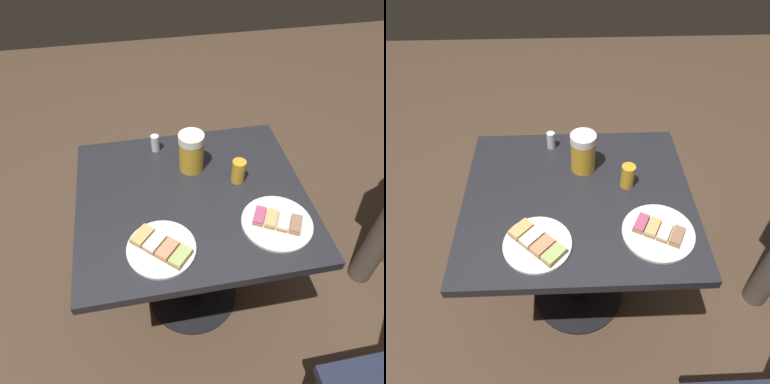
% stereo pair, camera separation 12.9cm
% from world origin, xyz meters
% --- Properties ---
extents(ground_plane, '(6.00, 6.00, 0.00)m').
position_xyz_m(ground_plane, '(0.00, 0.00, 0.00)').
color(ground_plane, '#4C3828').
extents(cafe_table, '(0.83, 0.73, 0.71)m').
position_xyz_m(cafe_table, '(0.00, 0.00, 0.57)').
color(cafe_table, black).
rests_on(cafe_table, ground_plane).
extents(plate_near, '(0.24, 0.24, 0.03)m').
position_xyz_m(plate_near, '(-0.26, 0.18, 0.72)').
color(plate_near, white).
rests_on(plate_near, cafe_table).
extents(plate_far, '(0.22, 0.22, 0.03)m').
position_xyz_m(plate_far, '(0.14, 0.21, 0.72)').
color(plate_far, white).
rests_on(plate_far, cafe_table).
extents(beer_mug, '(0.10, 0.15, 0.16)m').
position_xyz_m(beer_mug, '(-0.03, -0.15, 0.79)').
color(beer_mug, gold).
rests_on(beer_mug, cafe_table).
extents(beer_glass_small, '(0.05, 0.05, 0.09)m').
position_xyz_m(beer_glass_small, '(-0.18, -0.05, 0.76)').
color(beer_glass_small, gold).
rests_on(beer_glass_small, cafe_table).
extents(salt_shaker, '(0.03, 0.03, 0.07)m').
position_xyz_m(salt_shaker, '(0.10, -0.28, 0.75)').
color(salt_shaker, silver).
rests_on(salt_shaker, cafe_table).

